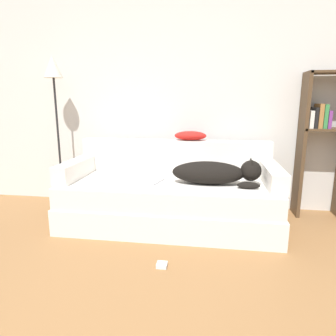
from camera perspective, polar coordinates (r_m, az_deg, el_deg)
The scene contains 11 objects.
wall_back at distance 3.56m, azimuth -1.71°, elevation 14.61°, with size 7.02×0.06×2.70m.
couch at distance 3.03m, azimuth 0.27°, elevation -6.66°, with size 2.10×0.93×0.45m.
couch_backrest at distance 3.31m, azimuth 1.26°, elevation 2.29°, with size 2.06×0.15×0.36m.
couch_arm_left at distance 3.22m, azimuth -17.15°, elevation -0.18°, with size 0.15×0.74×0.18m.
couch_arm_right at distance 2.96m, azimuth 19.25°, elevation -1.40°, with size 0.15×0.74×0.18m.
dog at distance 2.85m, azimuth 9.05°, elevation -0.86°, with size 0.83×0.29×0.26m.
laptop at distance 2.94m, azimuth -4.08°, elevation -2.40°, with size 0.33×0.31×0.02m.
throw_pillow at distance 3.27m, azimuth 4.29°, elevation 6.16°, with size 0.34×0.21×0.10m.
bookshelf at distance 3.52m, azimuth 27.39°, elevation 5.56°, with size 0.47×0.26×1.52m.
floor_lamp at distance 3.66m, azimuth -20.77°, elevation 13.27°, with size 0.26×0.26×1.71m.
power_adapter at distance 2.37m, azimuth -1.17°, elevation -17.98°, with size 0.08×0.08×0.03m.
Camera 1 is at (0.63, -0.49, 1.22)m, focal length 32.00 mm.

